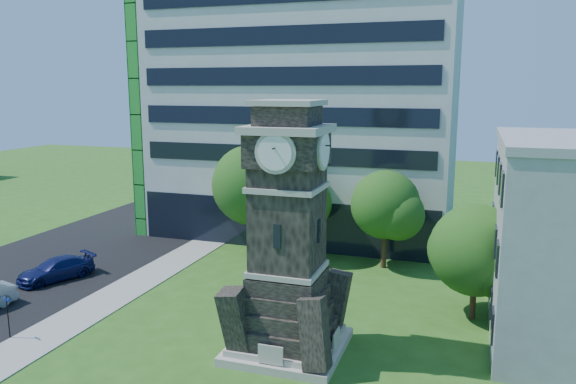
% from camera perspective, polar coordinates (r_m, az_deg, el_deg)
% --- Properties ---
extents(ground, '(160.00, 160.00, 0.00)m').
position_cam_1_polar(ground, '(28.21, -7.41, -16.46)').
color(ground, '#2C5719').
rests_on(ground, ground).
extents(sidewalk, '(3.00, 70.00, 0.06)m').
position_cam_1_polar(sidewalk, '(36.72, -17.57, -10.24)').
color(sidewalk, gray).
rests_on(sidewalk, ground).
extents(street, '(14.00, 80.00, 0.02)m').
position_cam_1_polar(street, '(42.11, -27.08, -8.26)').
color(street, black).
rests_on(street, ground).
extents(clock_tower, '(5.40, 5.40, 12.22)m').
position_cam_1_polar(clock_tower, '(26.91, -0.02, -5.61)').
color(clock_tower, '#B8AEA0').
rests_on(clock_tower, ground).
extents(office_tall, '(26.20, 15.11, 28.60)m').
position_cam_1_polar(office_tall, '(50.46, 1.96, 12.25)').
color(office_tall, silver).
rests_on(office_tall, ground).
extents(car_street_north, '(3.97, 5.47, 1.47)m').
position_cam_1_polar(car_street_north, '(41.13, -22.50, -7.26)').
color(car_street_north, '#11174E').
rests_on(car_street_north, ground).
extents(street_sign, '(0.55, 0.05, 2.27)m').
position_cam_1_polar(street_sign, '(32.72, -26.59, -10.90)').
color(street_sign, black).
rests_on(street_sign, ground).
extents(tree_nw, '(7.31, 6.64, 8.32)m').
position_cam_1_polar(tree_nw, '(45.57, -3.48, 0.51)').
color(tree_nw, '#332114').
rests_on(tree_nw, ground).
extents(tree_nc, '(6.40, 5.82, 7.80)m').
position_cam_1_polar(tree_nc, '(42.21, 0.29, -0.44)').
color(tree_nc, '#332114').
rests_on(tree_nc, ground).
extents(tree_ne, '(5.38, 4.89, 7.07)m').
position_cam_1_polar(tree_ne, '(40.20, 9.95, -1.54)').
color(tree_ne, '#332114').
rests_on(tree_ne, ground).
extents(tree_east, '(5.61, 5.10, 6.54)m').
position_cam_1_polar(tree_east, '(32.71, 18.67, -5.88)').
color(tree_east, '#332114').
rests_on(tree_east, ground).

